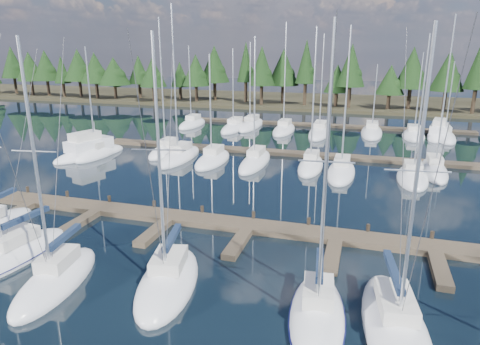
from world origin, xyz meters
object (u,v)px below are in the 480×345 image
(front_sailboat_2, at_px, (56,279))
(front_sailboat_4, at_px, (317,315))
(main_dock, at_px, (247,229))
(motor_yacht_right, at_px, (438,134))
(motor_yacht_left, at_px, (90,152))
(front_sailboat_5, at_px, (395,327))
(front_sailboat_3, at_px, (168,281))
(front_sailboat_1, at_px, (11,256))

(front_sailboat_2, distance_m, front_sailboat_4, 13.92)
(main_dock, xyz_separation_m, motor_yacht_right, (17.21, 38.73, 0.28))
(motor_yacht_left, height_order, motor_yacht_right, motor_yacht_left)
(front_sailboat_2, bearing_deg, front_sailboat_5, 3.11)
(front_sailboat_3, bearing_deg, front_sailboat_2, -164.81)
(motor_yacht_left, bearing_deg, front_sailboat_3, -47.46)
(front_sailboat_5, bearing_deg, main_dock, 137.40)
(motor_yacht_right, bearing_deg, front_sailboat_1, -122.51)
(main_dock, xyz_separation_m, front_sailboat_4, (5.84, -8.65, 0.09))
(front_sailboat_3, relative_size, motor_yacht_right, 1.51)
(front_sailboat_1, xyz_separation_m, front_sailboat_4, (18.39, -0.68, 0.02))
(main_dock, bearing_deg, front_sailboat_2, -130.30)
(front_sailboat_3, bearing_deg, motor_yacht_right, 67.40)
(front_sailboat_2, distance_m, front_sailboat_5, 17.39)
(front_sailboat_5, xyz_separation_m, motor_yacht_left, (-32.85, 23.90, 0.24))
(front_sailboat_1, bearing_deg, front_sailboat_2, -18.79)
(front_sailboat_4, height_order, motor_yacht_left, front_sailboat_4)
(front_sailboat_4, height_order, motor_yacht_right, front_sailboat_4)
(front_sailboat_2, relative_size, motor_yacht_right, 1.49)
(main_dock, distance_m, front_sailboat_1, 14.87)
(front_sailboat_5, bearing_deg, front_sailboat_1, 178.46)
(motor_yacht_right, bearing_deg, front_sailboat_5, -99.49)
(front_sailboat_2, height_order, front_sailboat_3, front_sailboat_3)
(main_dock, relative_size, motor_yacht_left, 4.35)
(front_sailboat_1, distance_m, front_sailboat_5, 21.87)
(front_sailboat_4, height_order, front_sailboat_5, front_sailboat_4)
(motor_yacht_left, xyz_separation_m, motor_yacht_right, (40.76, 23.39, -0.04))
(front_sailboat_4, bearing_deg, front_sailboat_1, 177.89)
(front_sailboat_4, bearing_deg, front_sailboat_2, -176.49)
(front_sailboat_2, distance_m, motor_yacht_right, 54.45)
(front_sailboat_4, xyz_separation_m, motor_yacht_left, (-29.38, 23.99, 0.22))
(front_sailboat_2, xyz_separation_m, motor_yacht_right, (25.27, 48.23, 0.19))
(front_sailboat_3, relative_size, front_sailboat_4, 0.97)
(main_dock, distance_m, front_sailboat_2, 12.46)
(main_dock, bearing_deg, motor_yacht_right, 66.04)
(front_sailboat_2, height_order, motor_yacht_right, front_sailboat_2)
(front_sailboat_1, bearing_deg, front_sailboat_4, -2.11)
(motor_yacht_left, bearing_deg, front_sailboat_5, -36.04)
(front_sailboat_3, xyz_separation_m, motor_yacht_left, (-21.34, 23.26, 0.23))
(front_sailboat_4, distance_m, motor_yacht_left, 37.93)
(motor_yacht_right, bearing_deg, main_dock, -113.96)
(front_sailboat_1, relative_size, motor_yacht_right, 1.42)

